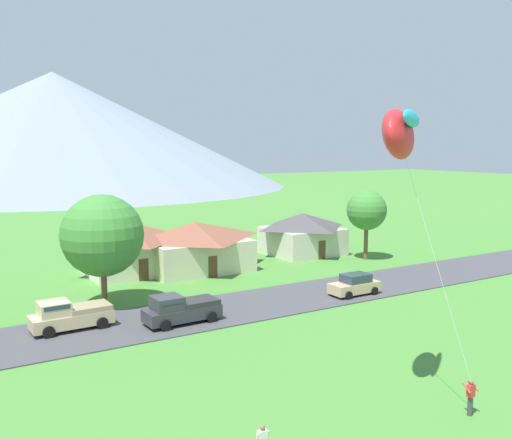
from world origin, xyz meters
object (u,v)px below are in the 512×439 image
object	(u,v)px
house_leftmost	(302,233)
parked_car_tan_mid_west	(355,285)
pickup_truck_charcoal_west_side	(180,309)
kite_flyer_with_kite	(400,135)
house_left_center	(130,247)
pickup_truck_sand_east_side	(69,315)
tree_left_of_center	(102,236)
house_rightmost	(194,245)
tree_center	(367,210)

from	to	relation	value
house_leftmost	parked_car_tan_mid_west	size ratio (longest dim) A/B	1.92
pickup_truck_charcoal_west_side	kite_flyer_with_kite	bearing A→B (deg)	-77.08
kite_flyer_with_kite	house_leftmost	bearing A→B (deg)	60.60
house_left_center	pickup_truck_sand_east_side	size ratio (longest dim) A/B	1.64
house_left_center	tree_left_of_center	distance (m)	11.55
house_left_center	house_rightmost	distance (m)	6.09
house_leftmost	tree_left_of_center	bearing A→B (deg)	-159.76
parked_car_tan_mid_west	pickup_truck_sand_east_side	size ratio (longest dim) A/B	0.80
house_left_center	house_rightmost	xyz separation A→B (m)	(5.87, -1.62, -0.08)
tree_left_of_center	parked_car_tan_mid_west	xyz separation A→B (m)	(18.25, -7.31, -4.56)
pickup_truck_charcoal_west_side	tree_center	bearing A→B (deg)	21.29
house_rightmost	pickup_truck_sand_east_side	xyz separation A→B (m)	(-14.87, -12.45, -1.38)
house_leftmost	pickup_truck_sand_east_side	distance (m)	31.67
house_left_center	house_rightmost	bearing A→B (deg)	-15.41
house_left_center	kite_flyer_with_kite	xyz separation A→B (m)	(1.47, -32.76, 10.00)
house_leftmost	pickup_truck_charcoal_west_side	xyz separation A→B (m)	(-21.85, -16.05, -1.31)
tree_center	tree_left_of_center	bearing A→B (deg)	-173.63
house_left_center	house_leftmost	bearing A→B (deg)	-1.63
house_leftmost	tree_left_of_center	size ratio (longest dim) A/B	0.95
house_rightmost	kite_flyer_with_kite	size ratio (longest dim) A/B	0.75
house_leftmost	house_left_center	bearing A→B (deg)	178.37
tree_left_of_center	pickup_truck_charcoal_west_side	world-z (taller)	tree_left_of_center
house_leftmost	parked_car_tan_mid_west	xyz separation A→B (m)	(-6.78, -16.54, -1.50)
house_leftmost	pickup_truck_charcoal_west_side	size ratio (longest dim) A/B	1.53
house_left_center	tree_center	distance (m)	24.64
tree_left_of_center	kite_flyer_with_kite	size ratio (longest dim) A/B	0.62
house_leftmost	pickup_truck_sand_east_side	world-z (taller)	house_leftmost
house_leftmost	kite_flyer_with_kite	distance (m)	38.33
parked_car_tan_mid_west	tree_center	bearing A→B (deg)	44.43
house_leftmost	parked_car_tan_mid_west	bearing A→B (deg)	-112.28
kite_flyer_with_kite	parked_car_tan_mid_west	bearing A→B (deg)	54.04
tree_center	pickup_truck_sand_east_side	size ratio (longest dim) A/B	1.41
tree_center	kite_flyer_with_kite	bearing A→B (deg)	-130.17
house_leftmost	kite_flyer_with_kite	xyz separation A→B (m)	(-18.15, -32.21, 10.15)
house_left_center	house_rightmost	world-z (taller)	house_left_center
tree_left_of_center	parked_car_tan_mid_west	distance (m)	20.18
house_leftmost	house_rightmost	distance (m)	13.79
house_left_center	pickup_truck_charcoal_west_side	size ratio (longest dim) A/B	1.64
house_left_center	tree_left_of_center	bearing A→B (deg)	-118.90
house_left_center	pickup_truck_charcoal_west_side	distance (m)	16.83
house_leftmost	house_left_center	world-z (taller)	house_left_center
tree_center	pickup_truck_sand_east_side	xyz separation A→B (m)	(-32.60, -7.52, -4.19)
house_left_center	tree_center	size ratio (longest dim) A/B	1.17
kite_flyer_with_kite	house_left_center	bearing A→B (deg)	92.57
house_leftmost	tree_center	bearing A→B (deg)	-56.38
house_left_center	pickup_truck_sand_east_side	xyz separation A→B (m)	(-9.00, -14.07, -1.46)
tree_left_of_center	tree_center	world-z (taller)	tree_left_of_center
house_left_center	tree_left_of_center	xyz separation A→B (m)	(-5.40, -9.79, 2.91)
tree_left_of_center	pickup_truck_charcoal_west_side	xyz separation A→B (m)	(3.17, -6.83, -4.36)
pickup_truck_sand_east_side	pickup_truck_charcoal_west_side	bearing A→B (deg)	-20.60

